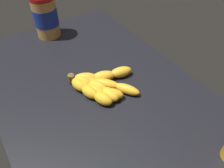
# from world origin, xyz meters

# --- Properties ---
(ground_plane) EXTENTS (0.89, 0.58, 0.04)m
(ground_plane) POSITION_xyz_m (0.00, 0.00, -0.02)
(ground_plane) COLOR black
(banana_bunch) EXTENTS (0.18, 0.20, 0.04)m
(banana_bunch) POSITION_xyz_m (0.01, 0.01, 0.02)
(banana_bunch) COLOR gold
(banana_bunch) RESTS_ON ground_plane
(peanut_butter_jar) EXTENTS (0.09, 0.09, 0.16)m
(peanut_butter_jar) POSITION_xyz_m (-0.36, -0.00, 0.08)
(peanut_butter_jar) COLOR #BF8442
(peanut_butter_jar) RESTS_ON ground_plane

